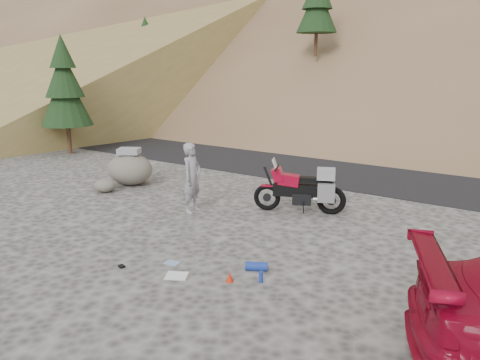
# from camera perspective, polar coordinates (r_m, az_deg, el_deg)

# --- Properties ---
(ground) EXTENTS (140.00, 140.00, 0.00)m
(ground) POSITION_cam_1_polar(r_m,az_deg,el_deg) (10.93, -5.85, -6.31)
(ground) COLOR #3C3A38
(ground) RESTS_ON ground
(road) EXTENTS (120.00, 7.00, 0.05)m
(road) POSITION_cam_1_polar(r_m,az_deg,el_deg) (18.40, 12.89, 1.68)
(road) COLOR black
(road) RESTS_ON ground
(conifer_verge) EXTENTS (2.20, 2.20, 5.04)m
(conifer_verge) POSITION_cam_1_polar(r_m,az_deg,el_deg) (21.60, -20.61, 10.63)
(conifer_verge) COLOR #3C2316
(conifer_verge) RESTS_ON ground
(motorcycle) EXTENTS (2.24, 1.25, 1.43)m
(motorcycle) POSITION_cam_1_polar(r_m,az_deg,el_deg) (12.23, 7.78, -1.18)
(motorcycle) COLOR black
(motorcycle) RESTS_ON ground
(man) EXTENTS (0.53, 0.72, 1.83)m
(man) POSITION_cam_1_polar(r_m,az_deg,el_deg) (12.41, -5.76, -3.85)
(man) COLOR gray
(man) RESTS_ON ground
(boulder) EXTENTS (1.88, 1.74, 1.18)m
(boulder) POSITION_cam_1_polar(r_m,az_deg,el_deg) (15.45, -13.26, 1.35)
(boulder) COLOR #534E47
(boulder) RESTS_ON ground
(small_rock) EXTENTS (0.87, 0.84, 0.41)m
(small_rock) POSITION_cam_1_polar(r_m,az_deg,el_deg) (14.79, -16.17, -0.63)
(small_rock) COLOR #534E47
(small_rock) RESTS_ON ground
(gear_white_cloth) EXTENTS (0.52, 0.50, 0.01)m
(gear_white_cloth) POSITION_cam_1_polar(r_m,az_deg,el_deg) (8.78, -7.75, -11.49)
(gear_white_cloth) COLOR white
(gear_white_cloth) RESTS_ON ground
(gear_blue_mat) EXTENTS (0.44, 0.35, 0.17)m
(gear_blue_mat) POSITION_cam_1_polar(r_m,az_deg,el_deg) (8.90, 2.02, -10.48)
(gear_blue_mat) COLOR navy
(gear_blue_mat) RESTS_ON ground
(gear_bottle) EXTENTS (0.08, 0.08, 0.21)m
(gear_bottle) POSITION_cam_1_polar(r_m,az_deg,el_deg) (8.44, 2.57, -11.72)
(gear_bottle) COLOR navy
(gear_bottle) RESTS_ON ground
(gear_funnel) EXTENTS (0.18, 0.18, 0.19)m
(gear_funnel) POSITION_cam_1_polar(r_m,az_deg,el_deg) (8.47, -1.28, -11.72)
(gear_funnel) COLOR red
(gear_funnel) RESTS_ON ground
(gear_glove_a) EXTENTS (0.15, 0.12, 0.04)m
(gear_glove_a) POSITION_cam_1_polar(r_m,az_deg,el_deg) (9.33, -14.24, -10.15)
(gear_glove_a) COLOR black
(gear_glove_a) RESTS_ON ground
(gear_blue_cloth) EXTENTS (0.31, 0.24, 0.01)m
(gear_blue_cloth) POSITION_cam_1_polar(r_m,az_deg,el_deg) (9.32, -8.29, -9.97)
(gear_blue_cloth) COLOR #7F98C5
(gear_blue_cloth) RESTS_ON ground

